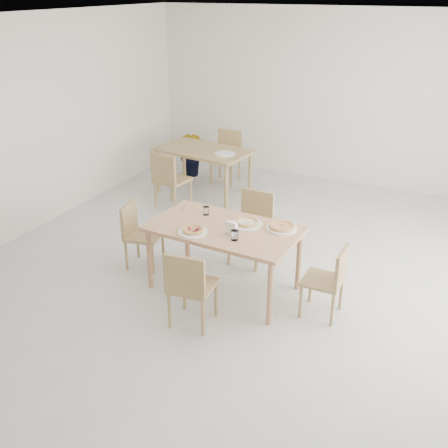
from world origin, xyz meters
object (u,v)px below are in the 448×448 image
at_px(tumbler_a, 235,235).
at_px(plate_empty, 225,154).
at_px(second_table, 203,154).
at_px(plate_pepperoni, 193,232).
at_px(pizza_pepperoni, 193,230).
at_px(napkin_holder, 232,229).
at_px(potted_plant, 192,154).
at_px(chair_east, 330,277).
at_px(chair_back_s, 169,177).
at_px(chair_west, 138,231).
at_px(tumbler_b, 206,211).
at_px(chair_back_n, 227,152).
at_px(chair_north, 253,222).
at_px(main_table, 224,234).
at_px(pizza_margherita, 282,226).
at_px(plate_margherita, 282,228).
at_px(chair_south, 189,284).
at_px(pizza_mushroom, 247,222).
at_px(plate_mushroom, 247,224).

relative_size(tumbler_a, plate_empty, 0.34).
bearing_deg(second_table, plate_pepperoni, -56.36).
bearing_deg(pizza_pepperoni, second_table, 115.42).
bearing_deg(tumbler_a, pizza_pepperoni, -175.36).
distance_m(napkin_holder, potted_plant, 3.99).
height_order(chair_east, plate_pepperoni, chair_east).
distance_m(tumbler_a, chair_back_s, 2.71).
xyz_separation_m(chair_west, napkin_holder, (1.30, -0.18, 0.36)).
bearing_deg(potted_plant, tumbler_b, -58.77).
bearing_deg(chair_east, chair_back_n, -139.65).
xyz_separation_m(chair_north, napkin_holder, (0.13, -0.90, 0.32)).
distance_m(main_table, pizza_margherita, 0.62).
height_order(pizza_pepperoni, napkin_holder, napkin_holder).
height_order(chair_west, potted_plant, potted_plant).
xyz_separation_m(pizza_pepperoni, second_table, (-1.29, 2.72, -0.12)).
bearing_deg(chair_back_n, pizza_margherita, -57.67).
bearing_deg(plate_margherita, pizza_pepperoni, -148.74).
bearing_deg(chair_south, pizza_pepperoni, -70.92).
xyz_separation_m(chair_east, tumbler_a, (-0.96, -0.20, 0.35)).
height_order(tumbler_a, chair_back_s, chair_back_s).
bearing_deg(plate_pepperoni, plate_empty, 108.40).
distance_m(chair_back_n, plate_empty, 0.94).
height_order(chair_south, chair_west, chair_south).
height_order(chair_north, pizza_margherita, chair_north).
bearing_deg(tumbler_b, pizza_margherita, 0.42).
xyz_separation_m(main_table, second_table, (-1.52, 2.46, -0.01)).
height_order(plate_pepperoni, potted_plant, potted_plant).
bearing_deg(pizza_mushroom, napkin_holder, -100.12).
bearing_deg(pizza_margherita, chair_south, -118.92).
bearing_deg(tumbler_a, tumbler_b, 141.19).
bearing_deg(plate_margherita, tumbler_a, -127.36).
bearing_deg(chair_back_n, chair_north, -60.58).
height_order(pizza_margherita, tumbler_a, tumbler_a).
xyz_separation_m(main_table, plate_margherita, (0.57, 0.22, 0.09)).
bearing_deg(plate_empty, second_table, 166.74).
relative_size(pizza_mushroom, chair_back_n, 0.33).
bearing_deg(chair_south, tumbler_a, -116.34).
relative_size(napkin_holder, second_table, 0.09).
bearing_deg(chair_back_s, second_table, -92.96).
distance_m(plate_mushroom, pizza_mushroom, 0.02).
xyz_separation_m(tumbler_a, napkin_holder, (-0.08, 0.10, 0.02)).
bearing_deg(plate_empty, pizza_margherita, -51.92).
xyz_separation_m(chair_back_n, plate_empty, (0.35, -0.84, 0.25)).
xyz_separation_m(tumbler_a, chair_back_s, (-1.92, 1.89, -0.29)).
xyz_separation_m(napkin_holder, potted_plant, (-2.25, 3.27, -0.41)).
distance_m(chair_north, plate_empty, 1.96).
bearing_deg(main_table, tumbler_a, -41.46).
bearing_deg(main_table, chair_south, -85.90).
distance_m(plate_margherita, pizza_pepperoni, 0.94).
bearing_deg(tumbler_b, second_table, 118.19).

